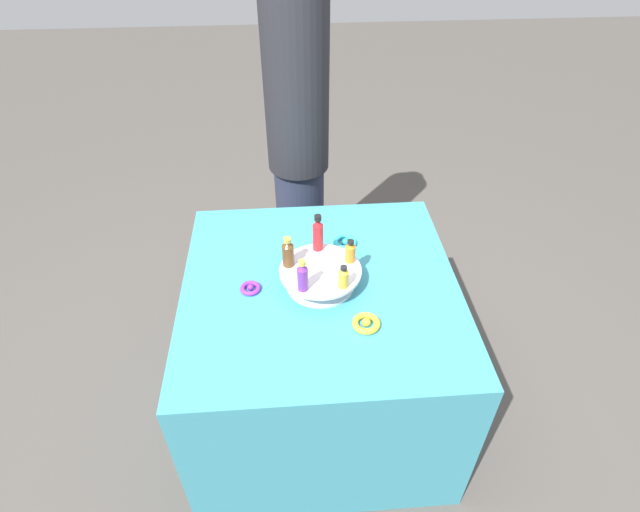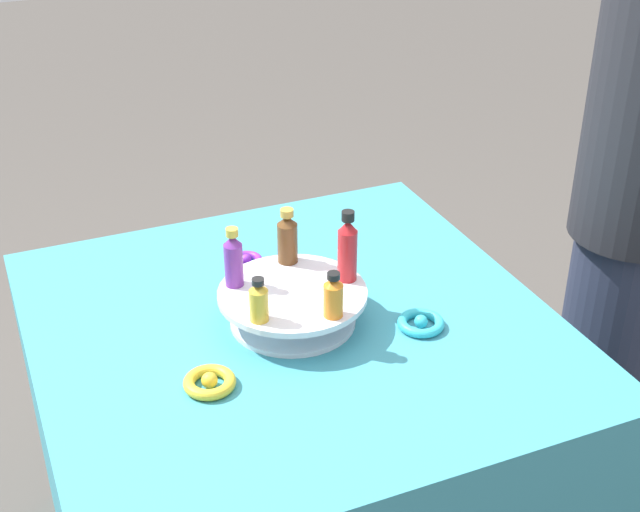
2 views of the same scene
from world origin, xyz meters
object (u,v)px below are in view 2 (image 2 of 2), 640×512
bottle_gold (259,301)px  ribbon_bow_gold (210,382)px  bottle_purple (233,259)px  display_stand (293,304)px  bottle_red (347,248)px  ribbon_bow_teal (421,323)px  bottle_brown (287,238)px  ribbon_bow_purple (246,261)px  bottle_orange (333,296)px

bottle_gold → ribbon_bow_gold: size_ratio=0.93×
bottle_purple → display_stand: bearing=55.2°
bottle_gold → display_stand: bearing=127.2°
bottle_red → ribbon_bow_teal: (0.12, 0.11, -0.13)m
display_stand → bottle_purple: (-0.07, -0.09, 0.09)m
display_stand → bottle_red: 0.15m
bottle_brown → display_stand: bearing=-16.8°
bottle_brown → ribbon_bow_purple: size_ratio=1.61×
bottle_orange → ribbon_bow_purple: bearing=-172.1°
bottle_purple → bottle_orange: 0.22m
bottle_gold → ribbon_bow_purple: 0.34m
bottle_red → bottle_purple: bearing=-106.8°
bottle_brown → bottle_gold: 0.22m
bottle_red → bottle_orange: 0.14m
bottle_brown → ribbon_bow_gold: 0.36m
bottle_brown → ribbon_bow_purple: 0.19m
bottle_brown → bottle_gold: bottle_brown is taller
bottle_brown → ribbon_bow_teal: size_ratio=1.29×
bottle_brown → bottle_red: bearing=37.2°
bottle_gold → ribbon_bow_teal: bearing=81.9°
bottle_brown → bottle_orange: (0.22, 0.00, -0.01)m
ribbon_bow_gold → ribbon_bow_purple: ribbon_bow_gold is taller
bottle_red → ribbon_bow_purple: size_ratio=2.02×
bottle_purple → bottle_gold: size_ratio=1.41×
bottle_red → ribbon_bow_gold: 0.37m
display_stand → bottle_purple: 0.14m
display_stand → ribbon_bow_teal: 0.25m
bottle_red → bottle_purple: (-0.06, -0.21, -0.01)m
ribbon_bow_gold → ribbon_bow_purple: size_ratio=1.28×
bottle_purple → ribbon_bow_purple: 0.23m
ribbon_bow_teal → ribbon_bow_purple: (-0.36, -0.23, -0.00)m
bottle_red → ribbon_bow_gold: bottle_red is taller
display_stand → bottle_brown: bottle_brown is taller
bottle_orange → ribbon_bow_purple: 0.37m
bottle_red → bottle_purple: bottle_red is taller
bottle_red → ribbon_bow_gold: size_ratio=1.58×
bottle_brown → bottle_purple: (0.04, -0.13, 0.00)m
bottle_gold → ribbon_bow_gold: bottle_gold is taller
bottle_red → ribbon_bow_teal: 0.20m
bottle_brown → bottle_orange: size_ratio=1.30×
display_stand → ribbon_bow_purple: size_ratio=3.96×
bottle_red → bottle_orange: (0.11, -0.08, -0.03)m
bottle_brown → ribbon_bow_gold: bearing=-44.8°
bottle_gold → bottle_orange: size_ratio=0.96×
ribbon_bow_purple → display_stand: bearing=2.7°
display_stand → ribbon_bow_teal: (0.11, 0.22, -0.03)m
display_stand → bottle_purple: size_ratio=2.36×
bottle_brown → ribbon_bow_teal: bearing=40.0°
bottle_red → bottle_brown: bearing=-142.8°
display_stand → bottle_red: (-0.00, 0.11, 0.10)m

